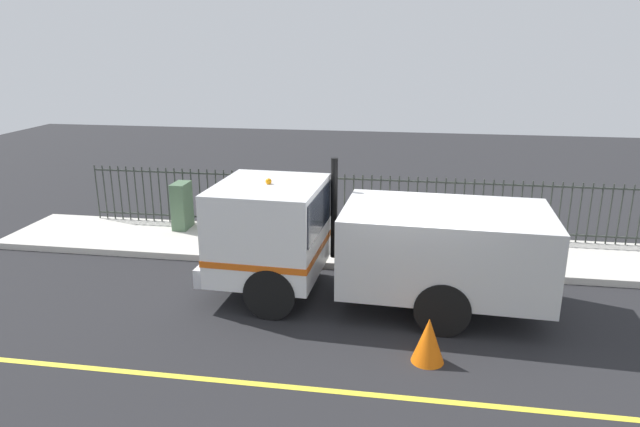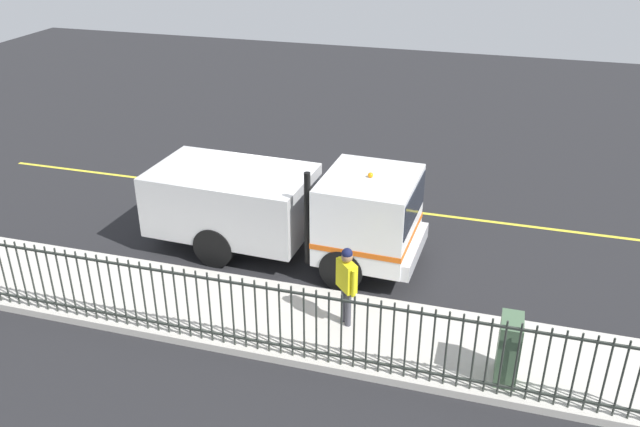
{
  "view_description": "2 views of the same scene",
  "coord_description": "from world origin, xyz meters",
  "px_view_note": "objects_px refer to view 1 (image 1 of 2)",
  "views": [
    {
      "loc": [
        -9.68,
        0.21,
        4.8
      ],
      "look_at": [
        2.0,
        2.1,
        1.23
      ],
      "focal_mm": 31.83,
      "sensor_mm": 36.0,
      "label": 1
    },
    {
      "loc": [
        13.22,
        5.44,
        7.8
      ],
      "look_at": [
        1.37,
        1.98,
        1.69
      ],
      "focal_mm": 37.0,
      "sensor_mm": 36.0,
      "label": 2
    }
  ],
  "objects_px": {
    "worker_standing": "(291,203)",
    "utility_cabinet": "(182,206)",
    "work_truck": "(356,238)",
    "traffic_cone": "(428,340)"
  },
  "relations": [
    {
      "from": "work_truck",
      "to": "traffic_cone",
      "type": "distance_m",
      "value": 2.6
    },
    {
      "from": "worker_standing",
      "to": "utility_cabinet",
      "type": "xyz_separation_m",
      "value": [
        0.78,
        3.05,
        -0.42
      ]
    },
    {
      "from": "worker_standing",
      "to": "utility_cabinet",
      "type": "relative_size",
      "value": 1.38
    },
    {
      "from": "work_truck",
      "to": "worker_standing",
      "type": "distance_m",
      "value": 3.08
    },
    {
      "from": "work_truck",
      "to": "worker_standing",
      "type": "height_order",
      "value": "work_truck"
    },
    {
      "from": "utility_cabinet",
      "to": "worker_standing",
      "type": "bearing_deg",
      "value": -104.4
    },
    {
      "from": "worker_standing",
      "to": "utility_cabinet",
      "type": "distance_m",
      "value": 3.17
    },
    {
      "from": "worker_standing",
      "to": "traffic_cone",
      "type": "distance_m",
      "value": 5.58
    },
    {
      "from": "work_truck",
      "to": "traffic_cone",
      "type": "xyz_separation_m",
      "value": [
        -2.03,
        -1.35,
        -0.91
      ]
    },
    {
      "from": "utility_cabinet",
      "to": "traffic_cone",
      "type": "xyz_separation_m",
      "value": [
        -5.32,
        -6.19,
        -0.39
      ]
    }
  ]
}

